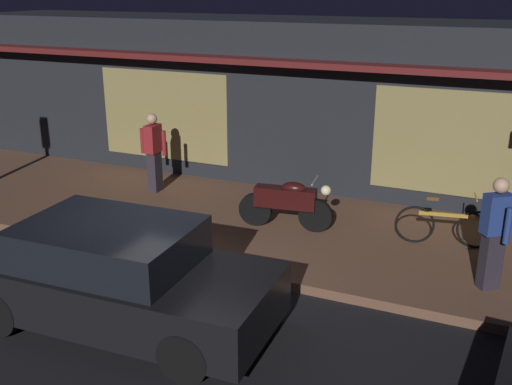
# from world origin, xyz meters

# --- Properties ---
(ground_plane) EXTENTS (60.00, 60.00, 0.00)m
(ground_plane) POSITION_xyz_m (0.00, 0.00, 0.00)
(ground_plane) COLOR black
(sidewalk_slab) EXTENTS (18.00, 4.00, 0.15)m
(sidewalk_slab) POSITION_xyz_m (0.00, 3.00, 0.07)
(sidewalk_slab) COLOR brown
(sidewalk_slab) RESTS_ON ground_plane
(storefront_building) EXTENTS (18.00, 3.30, 3.60)m
(storefront_building) POSITION_xyz_m (0.00, 6.39, 1.80)
(storefront_building) COLOR black
(storefront_building) RESTS_ON ground_plane
(motorcycle) EXTENTS (1.70, 0.56, 0.97)m
(motorcycle) POSITION_xyz_m (0.58, 2.95, 0.65)
(motorcycle) COLOR black
(motorcycle) RESTS_ON sidewalk_slab
(bicycle_parked) EXTENTS (1.64, 0.45, 0.91)m
(bicycle_parked) POSITION_xyz_m (3.27, 3.31, 0.51)
(bicycle_parked) COLOR black
(bicycle_parked) RESTS_ON sidewalk_slab
(person_photographer) EXTENTS (0.61, 0.38, 1.67)m
(person_photographer) POSITION_xyz_m (-2.71, 3.76, 1.03)
(person_photographer) COLOR #28232D
(person_photographer) RESTS_ON sidewalk_slab
(person_bystander) EXTENTS (0.44, 0.54, 1.67)m
(person_bystander) POSITION_xyz_m (4.06, 2.02, 1.03)
(person_bystander) COLOR #28232D
(person_bystander) RESTS_ON sidewalk_slab
(parked_car_far) EXTENTS (4.16, 1.91, 1.42)m
(parked_car_far) POSITION_xyz_m (-0.37, -0.75, 0.70)
(parked_car_far) COLOR black
(parked_car_far) RESTS_ON ground_plane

